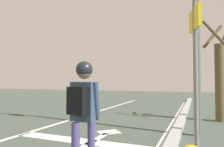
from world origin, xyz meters
name	(u,v)px	position (x,y,z in m)	size (l,w,h in m)	color
lane_line_center	(28,133)	(-0.71, 6.00, 0.00)	(0.12, 20.00, 0.01)	silver
stop_bar	(84,141)	(1.08, 5.87, 0.00)	(3.57, 0.40, 0.01)	silver
lane_arrow_stem	(94,140)	(1.26, 6.02, 0.00)	(0.16, 1.40, 0.01)	silver
lane_arrow_head	(109,132)	(1.26, 6.87, 0.00)	(0.56, 0.44, 0.01)	silver
curb_strip	(171,147)	(2.96, 6.00, 0.07)	(0.24, 24.00, 0.14)	#959C94
skater	(83,104)	(2.04, 4.19, 1.05)	(0.43, 0.60, 1.55)	#443D77
street_sign_post	(195,64)	(3.45, 4.79, 1.60)	(0.16, 0.43, 2.47)	slate
roadside_tree	(219,76)	(4.18, 9.70, 1.56)	(1.07, 1.06, 3.56)	brown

